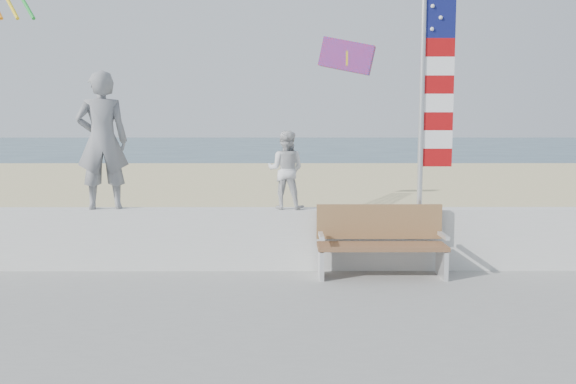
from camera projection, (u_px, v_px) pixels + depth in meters
name	position (u px, v px, depth m)	size (l,w,h in m)	color
ground	(271.00, 323.00, 7.14)	(220.00, 220.00, 0.00)	#2D4A5B
sand	(279.00, 212.00, 16.08)	(90.00, 40.00, 0.08)	beige
seawall	(275.00, 239.00, 9.06)	(30.00, 0.35, 0.90)	silver
adult	(102.00, 141.00, 8.89)	(0.73, 0.48, 2.01)	gray
child	(286.00, 170.00, 8.95)	(0.56, 0.44, 1.15)	silver
bench	(381.00, 240.00, 8.61)	(1.80, 0.57, 1.00)	brown
flag	(431.00, 78.00, 8.81)	(0.50, 0.08, 3.50)	silver
parafoil_kite	(348.00, 57.00, 10.65)	(1.02, 0.47, 0.68)	red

